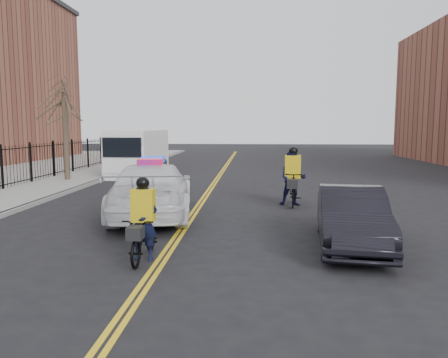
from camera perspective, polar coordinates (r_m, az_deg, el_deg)
ground at (r=12.27m, az=-5.47°, el=-6.66°), size 120.00×120.00×0.00m
center_line_left at (r=20.08m, az=-2.04°, el=-1.31°), size 0.10×60.00×0.01m
center_line_right at (r=20.07m, az=-1.58°, el=-1.31°), size 0.10×60.00×0.01m
sidewalk at (r=22.09m, az=-21.56°, el=-0.86°), size 3.00×60.00×0.15m
curb at (r=21.49m, az=-17.94°, el=-0.92°), size 0.20×60.00×0.15m
iron_fence at (r=22.68m, az=-25.09°, el=1.51°), size 0.12×28.00×2.00m
street_tree at (r=23.78m, az=-20.08°, el=8.08°), size 3.20×3.20×4.80m
police_cruiser at (r=14.07m, az=-9.35°, el=-1.38°), size 3.20×6.19×1.88m
dark_sedan at (r=10.87m, az=16.33°, el=-4.86°), size 1.98×4.43×1.41m
cargo_van at (r=26.32m, az=-11.20°, el=3.32°), size 2.53×6.34×2.64m
cyclist_near at (r=9.58m, az=-10.45°, el=-6.73°), size 0.66×1.85×1.81m
cyclist_far at (r=16.01m, az=8.95°, el=-0.44°), size 1.03×2.18×2.15m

